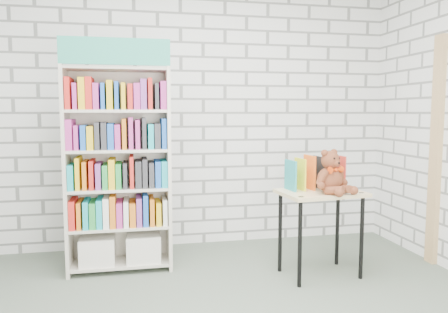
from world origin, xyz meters
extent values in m
cube|color=silver|center=(0.00, 2.00, 1.40)|extent=(4.50, 0.02, 2.80)
cube|color=beige|center=(-1.06, 1.35, 0.90)|extent=(0.03, 0.35, 1.80)
cube|color=beige|center=(-0.19, 1.35, 0.90)|extent=(0.03, 0.35, 1.80)
cube|color=beige|center=(-0.62, 1.51, 0.90)|extent=(0.90, 0.02, 1.80)
cube|color=teal|center=(-0.62, 1.19, 1.91)|extent=(0.90, 0.02, 0.22)
cube|color=beige|center=(-0.62, 1.35, 0.06)|extent=(0.84, 0.33, 0.02)
cube|color=beige|center=(-0.62, 1.35, 0.40)|extent=(0.84, 0.33, 0.02)
cube|color=beige|center=(-0.62, 1.35, 0.74)|extent=(0.84, 0.33, 0.02)
cube|color=beige|center=(-0.62, 1.35, 1.08)|extent=(0.84, 0.33, 0.02)
cube|color=beige|center=(-0.62, 1.35, 1.42)|extent=(0.84, 0.33, 0.02)
cube|color=beige|center=(-0.62, 1.35, 1.78)|extent=(0.84, 0.33, 0.02)
cube|color=silver|center=(-0.82, 1.35, 0.19)|extent=(0.30, 0.29, 0.24)
cube|color=silver|center=(-0.42, 1.35, 0.19)|extent=(0.30, 0.29, 0.24)
cube|color=#333338|center=(-0.62, 1.34, 0.53)|extent=(0.84, 0.29, 0.24)
cube|color=red|center=(-0.62, 1.34, 0.87)|extent=(0.84, 0.29, 0.24)
cube|color=yellow|center=(-0.62, 1.34, 1.21)|extent=(0.84, 0.29, 0.24)
cube|color=blue|center=(-0.62, 1.34, 1.55)|extent=(0.84, 0.29, 0.24)
cube|color=#DEC485|center=(1.07, 0.86, 0.72)|extent=(0.73, 0.55, 0.03)
cylinder|color=black|center=(0.80, 0.65, 0.35)|extent=(0.03, 0.03, 0.71)
cylinder|color=black|center=(0.76, 1.02, 0.35)|extent=(0.03, 0.03, 0.71)
cylinder|color=black|center=(1.37, 0.71, 0.35)|extent=(0.03, 0.03, 0.71)
cylinder|color=black|center=(1.33, 1.08, 0.35)|extent=(0.03, 0.03, 0.71)
cylinder|color=black|center=(0.81, 0.66, 0.73)|extent=(0.05, 0.05, 0.01)
cylinder|color=black|center=(1.36, 0.72, 0.73)|extent=(0.05, 0.05, 0.01)
cube|color=teal|center=(0.82, 0.95, 0.88)|extent=(0.04, 0.21, 0.28)
cube|color=yellow|center=(0.92, 0.96, 0.88)|extent=(0.04, 0.21, 0.28)
cube|color=orange|center=(1.01, 0.97, 0.88)|extent=(0.04, 0.21, 0.28)
cube|color=black|center=(1.10, 0.98, 0.88)|extent=(0.04, 0.21, 0.28)
cube|color=white|center=(1.19, 0.99, 0.88)|extent=(0.04, 0.21, 0.28)
cube|color=red|center=(1.28, 1.00, 0.88)|extent=(0.04, 0.21, 0.28)
ellipsoid|color=#612A1A|center=(1.10, 0.78, 0.85)|extent=(0.22, 0.18, 0.22)
sphere|color=#612A1A|center=(1.11, 0.78, 1.01)|extent=(0.15, 0.15, 0.15)
sphere|color=#612A1A|center=(1.05, 0.77, 1.07)|extent=(0.06, 0.06, 0.06)
sphere|color=#612A1A|center=(1.15, 0.82, 1.07)|extent=(0.06, 0.06, 0.06)
sphere|color=#612A1A|center=(1.13, 0.72, 0.99)|extent=(0.06, 0.06, 0.06)
sphere|color=black|center=(1.11, 0.71, 1.03)|extent=(0.02, 0.02, 0.02)
sphere|color=black|center=(1.16, 0.73, 1.03)|extent=(0.02, 0.02, 0.02)
sphere|color=black|center=(1.14, 0.70, 1.00)|extent=(0.02, 0.02, 0.02)
cylinder|color=#612A1A|center=(1.01, 0.72, 0.88)|extent=(0.12, 0.08, 0.15)
cylinder|color=#612A1A|center=(1.21, 0.81, 0.88)|extent=(0.11, 0.12, 0.15)
sphere|color=#612A1A|center=(0.99, 0.70, 0.81)|extent=(0.06, 0.06, 0.06)
sphere|color=#612A1A|center=(1.25, 0.80, 0.81)|extent=(0.06, 0.06, 0.06)
cylinder|color=#612A1A|center=(1.09, 0.66, 0.78)|extent=(0.16, 0.17, 0.09)
cylinder|color=#612A1A|center=(1.20, 0.71, 0.78)|extent=(0.08, 0.17, 0.09)
sphere|color=#612A1A|center=(1.09, 0.58, 0.77)|extent=(0.07, 0.07, 0.07)
sphere|color=#612A1A|center=(1.25, 0.65, 0.77)|extent=(0.07, 0.07, 0.07)
cone|color=red|center=(1.10, 0.71, 0.94)|extent=(0.08, 0.08, 0.06)
cone|color=red|center=(1.16, 0.74, 0.94)|extent=(0.08, 0.08, 0.06)
sphere|color=red|center=(1.13, 0.72, 0.94)|extent=(0.03, 0.03, 0.03)
cube|color=tan|center=(2.23, 0.95, 1.05)|extent=(0.05, 0.12, 2.10)
camera|label=1|loc=(-0.48, -2.56, 1.41)|focal=35.00mm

